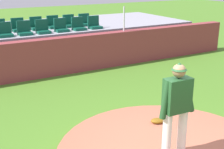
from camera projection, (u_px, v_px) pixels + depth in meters
The scene contains 17 objects.
pitcher at pixel (177, 103), 5.36m from camera, with size 0.76×0.28×1.75m.
fielding_glove at pixel (157, 121), 6.81m from camera, with size 0.30×0.20×0.11m, color brown.
brick_barrier at pixel (56, 56), 10.67m from camera, with size 15.55×0.40×1.30m, color brown.
fence_post_right at pixel (124, 19), 11.61m from camera, with size 0.06×0.06×0.93m, color silver.
bleacher_platform at pixel (32, 42), 13.11m from camera, with size 13.92×4.44×1.28m, color #94949F.
stadium_chair_1 at pixel (5, 32), 10.81m from camera, with size 0.48×0.44×0.50m.
stadium_chair_2 at pixel (24, 30), 11.14m from camera, with size 0.48×0.44×0.50m.
stadium_chair_3 at pixel (43, 29), 11.44m from camera, with size 0.48×0.44×0.50m.
stadium_chair_4 at pixel (61, 27), 11.80m from camera, with size 0.48×0.44×0.50m.
stadium_chair_5 at pixel (78, 26), 12.12m from camera, with size 0.48×0.44×0.50m.
stadium_chair_6 at pixel (94, 25), 12.46m from camera, with size 0.48×0.44×0.50m.
stadium_chair_8 at pixel (0, 28), 11.55m from camera, with size 0.48×0.44×0.50m.
stadium_chair_9 at pixel (18, 27), 11.85m from camera, with size 0.48×0.44×0.50m.
stadium_chair_10 at pixel (37, 26), 12.20m from camera, with size 0.48×0.44×0.50m.
stadium_chair_11 at pixel (53, 24), 12.56m from camera, with size 0.48×0.44×0.50m.
stadium_chair_12 at pixel (69, 23), 12.84m from camera, with size 0.48×0.44×0.50m.
stadium_chair_13 at pixel (85, 22), 13.17m from camera, with size 0.48×0.44×0.50m.
Camera 1 is at (-3.40, -3.87, 3.35)m, focal length 49.29 mm.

